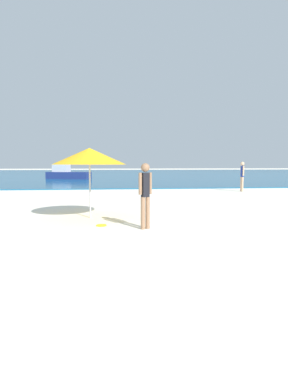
{
  "coord_description": "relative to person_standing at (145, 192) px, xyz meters",
  "views": [
    {
      "loc": [
        -1.01,
        -3.82,
        1.61
      ],
      "look_at": [
        -0.06,
        5.29,
        0.77
      ],
      "focal_mm": 28.82,
      "sensor_mm": 36.0,
      "label": 1
    }
  ],
  "objects": [
    {
      "name": "ground",
      "position": [
        0.19,
        -3.68,
        -0.93
      ],
      "size": [
        200.0,
        200.0,
        0.0
      ],
      "primitive_type": "plane",
      "color": "silver"
    },
    {
      "name": "beach_umbrella",
      "position": [
        -1.47,
        1.73,
        0.91
      ],
      "size": [
        2.16,
        2.16,
        2.08
      ],
      "color": "#B7B7BC",
      "rests_on": "ground"
    },
    {
      "name": "frisbee",
      "position": [
        -1.1,
        0.49,
        -0.91
      ],
      "size": [
        0.27,
        0.27,
        0.03
      ],
      "primitive_type": "cylinder",
      "color": "yellow",
      "rests_on": "ground"
    },
    {
      "name": "water",
      "position": [
        0.19,
        41.92,
        -0.9
      ],
      "size": [
        160.0,
        60.0,
        0.06
      ],
      "primitive_type": "cube",
      "color": "#14567F",
      "rests_on": "ground"
    },
    {
      "name": "boat_near",
      "position": [
        -5.41,
        24.92,
        -0.34
      ],
      "size": [
        4.68,
        2.8,
        1.52
      ],
      "rotation": [
        0.0,
        0.0,
        -0.33
      ],
      "color": "navy",
      "rests_on": "water"
    },
    {
      "name": "person_standing",
      "position": [
        0.0,
        0.0,
        0.0
      ],
      "size": [
        0.34,
        0.22,
        1.63
      ],
      "rotation": [
        0.0,
        0.0,
        0.49
      ],
      "color": "#936B4C",
      "rests_on": "ground"
    },
    {
      "name": "person_distant",
      "position": [
        6.74,
        9.75,
        0.06
      ],
      "size": [
        0.23,
        0.4,
        1.73
      ],
      "rotation": [
        0.0,
        0.0,
        1.58
      ],
      "color": "#DDAD84",
      "rests_on": "ground"
    }
  ]
}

